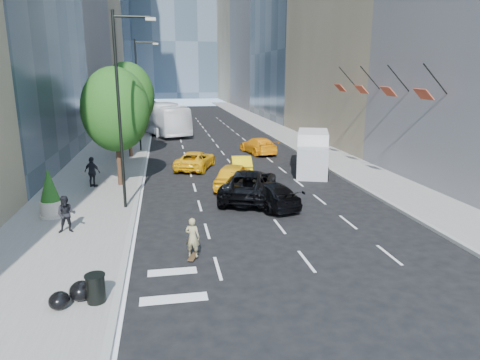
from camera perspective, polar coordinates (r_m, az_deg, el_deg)
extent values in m
plane|color=black|center=(20.53, 2.58, -6.38)|extent=(160.00, 160.00, 0.00)
cube|color=slate|center=(49.50, -15.55, 5.26)|extent=(6.00, 120.00, 0.15)
cube|color=slate|center=(51.30, 6.18, 5.98)|extent=(4.00, 120.00, 0.15)
cube|color=#817459|center=(121.01, 2.74, 22.45)|extent=(20.00, 24.00, 50.00)
cylinder|color=black|center=(22.96, -15.80, 8.50)|extent=(0.16, 0.16, 10.00)
cylinder|color=black|center=(22.97, -14.24, 20.37)|extent=(1.80, 0.12, 0.12)
cube|color=#99998C|center=(22.92, -11.84, 20.25)|extent=(0.50, 0.22, 0.15)
cylinder|color=black|center=(40.87, -13.46, 10.82)|extent=(0.16, 0.16, 10.00)
cylinder|color=black|center=(40.88, -12.53, 17.47)|extent=(1.80, 0.12, 0.12)
cube|color=#99998C|center=(40.85, -11.20, 17.39)|extent=(0.50, 0.22, 0.15)
cylinder|color=black|center=(28.44, -15.83, 2.47)|extent=(0.30, 0.30, 3.15)
ellipsoid|color=#153E11|center=(28.00, -16.27, 9.01)|extent=(4.20, 4.20, 5.25)
cylinder|color=black|center=(38.25, -14.46, 5.57)|extent=(0.30, 0.30, 3.38)
ellipsoid|color=#153E11|center=(37.92, -14.79, 10.79)|extent=(4.50, 4.50, 5.62)
cylinder|color=black|center=(51.15, -13.44, 7.40)|extent=(0.30, 0.30, 2.93)
ellipsoid|color=#153E11|center=(50.91, -13.64, 10.77)|extent=(3.90, 3.90, 4.88)
cylinder|color=black|center=(58.97, -12.32, 9.39)|extent=(0.14, 0.14, 5.20)
imported|color=black|center=(58.87, -12.40, 10.94)|extent=(2.48, 0.53, 1.00)
cylinder|color=black|center=(27.51, 24.60, 12.15)|extent=(1.75, 0.08, 1.75)
cube|color=#A73E26|center=(27.17, 23.27, 10.47)|extent=(0.64, 1.30, 0.64)
cylinder|color=black|center=(30.90, 20.36, 12.60)|extent=(1.75, 0.08, 1.75)
cube|color=#A73E26|center=(30.60, 19.15, 11.10)|extent=(0.64, 1.30, 0.64)
cylinder|color=black|center=(34.42, 16.96, 12.91)|extent=(1.75, 0.08, 1.75)
cube|color=#A73E26|center=(34.15, 15.87, 11.55)|extent=(0.64, 1.30, 0.64)
cylinder|color=black|center=(38.04, 14.20, 13.13)|extent=(1.75, 0.08, 1.75)
cube|color=#A73E26|center=(37.80, 13.20, 11.90)|extent=(0.64, 1.30, 0.64)
imported|color=#837B52|center=(17.01, -6.34, -7.96)|extent=(0.68, 0.57, 1.60)
imported|color=black|center=(25.04, 1.22, -0.56)|extent=(4.65, 6.71, 1.70)
imported|color=black|center=(23.61, 3.85, -1.92)|extent=(3.11, 5.03, 1.36)
imported|color=#FFB40D|center=(27.40, -0.88, 0.61)|extent=(3.41, 5.09, 1.61)
imported|color=#DFB90B|center=(31.55, 0.10, 2.15)|extent=(1.83, 4.19, 1.34)
imported|color=#F1AE0C|center=(33.08, -5.97, 2.66)|extent=(3.80, 5.42, 1.37)
imported|color=#FF9E0D|center=(39.41, 2.45, 4.62)|extent=(3.00, 5.36, 1.47)
imported|color=white|center=(53.80, -10.73, 8.14)|extent=(7.39, 13.88, 3.78)
cube|color=#BDBDBD|center=(33.13, 9.65, 4.32)|extent=(3.46, 4.70, 2.47)
cube|color=gray|center=(30.19, 9.62, 2.15)|extent=(2.59, 2.42, 2.10)
cylinder|color=black|center=(29.97, 7.74, 0.97)|extent=(0.60, 0.97, 0.91)
cylinder|color=black|center=(29.99, 11.41, 0.83)|extent=(0.60, 0.97, 0.91)
cylinder|color=black|center=(34.80, 7.98, 2.77)|extent=(0.60, 0.97, 0.91)
cylinder|color=black|center=(34.81, 11.15, 2.65)|extent=(0.60, 0.97, 0.91)
imported|color=black|center=(20.76, -22.15, -4.26)|extent=(0.87, 0.69, 1.71)
imported|color=black|center=(28.53, -19.08, 1.02)|extent=(1.22, 0.97, 1.93)
cylinder|color=black|center=(14.53, -18.68, -13.59)|extent=(0.59, 0.59, 0.88)
cylinder|color=#B8AB98|center=(23.44, -23.82, -3.52)|extent=(1.04, 1.04, 0.83)
cone|color=#153E11|center=(23.12, -24.13, -0.56)|extent=(0.94, 0.94, 1.67)
ellipsoid|color=black|center=(14.87, -20.46, -13.66)|extent=(0.71, 0.79, 0.61)
ellipsoid|color=black|center=(14.62, -22.97, -14.58)|extent=(0.62, 0.69, 0.53)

